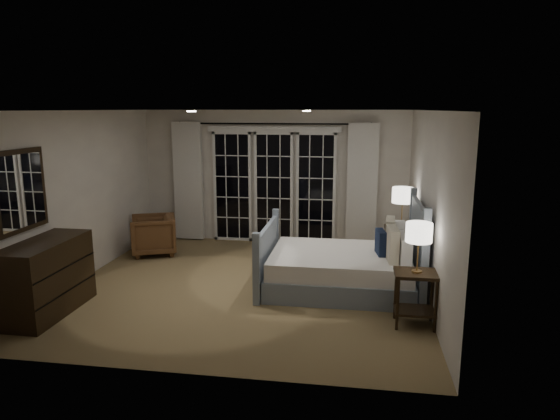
# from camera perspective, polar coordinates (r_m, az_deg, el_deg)

# --- Properties ---
(floor) EXTENTS (5.00, 5.00, 0.00)m
(floor) POSITION_cam_1_polar(r_m,az_deg,el_deg) (7.35, -3.91, -8.58)
(floor) COLOR olive
(floor) RESTS_ON ground
(ceiling) EXTENTS (5.00, 5.00, 0.00)m
(ceiling) POSITION_cam_1_polar(r_m,az_deg,el_deg) (6.90, -4.20, 11.29)
(ceiling) COLOR silver
(ceiling) RESTS_ON wall_back
(wall_left) EXTENTS (0.02, 5.00, 2.50)m
(wall_left) POSITION_cam_1_polar(r_m,az_deg,el_deg) (7.95, -21.91, 1.47)
(wall_left) COLOR beige
(wall_left) RESTS_ON floor
(wall_right) EXTENTS (0.02, 5.00, 2.50)m
(wall_right) POSITION_cam_1_polar(r_m,az_deg,el_deg) (6.92, 16.59, 0.42)
(wall_right) COLOR beige
(wall_right) RESTS_ON floor
(wall_back) EXTENTS (5.00, 0.02, 2.50)m
(wall_back) POSITION_cam_1_polar(r_m,az_deg,el_deg) (9.45, -0.70, 3.78)
(wall_back) COLOR beige
(wall_back) RESTS_ON floor
(wall_front) EXTENTS (5.00, 0.02, 2.50)m
(wall_front) POSITION_cam_1_polar(r_m,az_deg,el_deg) (4.68, -10.83, -4.51)
(wall_front) COLOR beige
(wall_front) RESTS_ON floor
(french_doors) EXTENTS (2.50, 0.04, 2.20)m
(french_doors) POSITION_cam_1_polar(r_m,az_deg,el_deg) (9.43, -0.74, 2.78)
(french_doors) COLOR black
(french_doors) RESTS_ON wall_back
(curtain_rod) EXTENTS (3.50, 0.03, 0.03)m
(curtain_rod) POSITION_cam_1_polar(r_m,az_deg,el_deg) (9.26, -0.82, 9.83)
(curtain_rod) COLOR black
(curtain_rod) RESTS_ON wall_back
(curtain_left) EXTENTS (0.55, 0.10, 2.25)m
(curtain_left) POSITION_cam_1_polar(r_m,az_deg,el_deg) (9.75, -10.44, 3.24)
(curtain_left) COLOR silver
(curtain_left) RESTS_ON curtain_rod
(curtain_right) EXTENTS (0.55, 0.10, 2.25)m
(curtain_right) POSITION_cam_1_polar(r_m,az_deg,el_deg) (9.22, 9.36, 2.80)
(curtain_right) COLOR silver
(curtain_right) RESTS_ON curtain_rod
(downlight_a) EXTENTS (0.12, 0.12, 0.01)m
(downlight_a) POSITION_cam_1_polar(r_m,az_deg,el_deg) (7.37, 3.06, 11.24)
(downlight_a) COLOR white
(downlight_a) RESTS_ON ceiling
(downlight_b) EXTENTS (0.12, 0.12, 0.01)m
(downlight_b) POSITION_cam_1_polar(r_m,az_deg,el_deg) (6.68, -10.10, 11.05)
(downlight_b) COLOR white
(downlight_b) RESTS_ON ceiling
(bed) EXTENTS (2.17, 1.55, 1.26)m
(bed) POSITION_cam_1_polar(r_m,az_deg,el_deg) (7.17, 7.41, -6.47)
(bed) COLOR gray
(bed) RESTS_ON floor
(nightstand_left) EXTENTS (0.51, 0.41, 0.66)m
(nightstand_left) POSITION_cam_1_polar(r_m,az_deg,el_deg) (6.13, 15.24, -8.85)
(nightstand_left) COLOR black
(nightstand_left) RESTS_ON floor
(nightstand_right) EXTENTS (0.51, 0.41, 0.67)m
(nightstand_right) POSITION_cam_1_polar(r_m,az_deg,el_deg) (8.24, 13.60, -3.46)
(nightstand_right) COLOR black
(nightstand_right) RESTS_ON floor
(lamp_left) EXTENTS (0.30, 0.30, 0.59)m
(lamp_left) POSITION_cam_1_polar(r_m,az_deg,el_deg) (5.93, 15.60, -2.55)
(lamp_left) COLOR tan
(lamp_left) RESTS_ON nightstand_left
(lamp_right) EXTENTS (0.33, 0.33, 0.64)m
(lamp_right) POSITION_cam_1_polar(r_m,az_deg,el_deg) (8.08, 13.84, 1.61)
(lamp_right) COLOR tan
(lamp_right) RESTS_ON nightstand_right
(armchair) EXTENTS (0.98, 0.97, 0.69)m
(armchair) POSITION_cam_1_polar(r_m,az_deg,el_deg) (9.05, -14.28, -2.77)
(armchair) COLOR brown
(armchair) RESTS_ON floor
(dresser) EXTENTS (0.56, 1.31, 0.93)m
(dresser) POSITION_cam_1_polar(r_m,az_deg,el_deg) (6.89, -25.12, -6.99)
(dresser) COLOR black
(dresser) RESTS_ON floor
(mirror) EXTENTS (0.05, 0.85, 1.00)m
(mirror) POSITION_cam_1_polar(r_m,az_deg,el_deg) (6.79, -27.56, 1.95)
(mirror) COLOR black
(mirror) RESTS_ON wall_left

